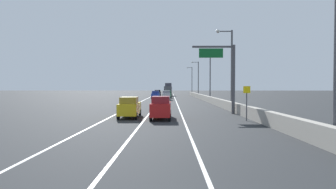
{
  "coord_description": "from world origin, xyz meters",
  "views": [
    {
      "loc": [
        0.31,
        -4.86,
        2.93
      ],
      "look_at": [
        -0.12,
        49.25,
        1.47
      ],
      "focal_mm": 30.21,
      "sensor_mm": 36.0,
      "label": 1
    }
  ],
  "objects_px": {
    "lamp_post_right_third": "(209,73)",
    "lamp_post_right_second": "(230,64)",
    "car_silver_2": "(166,95)",
    "overhead_sign_gantry": "(227,70)",
    "box_truck": "(168,90)",
    "lamp_post_right_near": "(332,25)",
    "lamp_post_right_fifth": "(191,79)",
    "speed_advisory_sign": "(247,100)",
    "car_red_5": "(161,108)",
    "lamp_post_right_fourth": "(197,77)",
    "car_yellow_0": "(130,107)",
    "car_blue_3": "(156,95)",
    "car_green_4": "(168,94)",
    "car_black_1": "(158,93)"
  },
  "relations": [
    {
      "from": "overhead_sign_gantry",
      "to": "lamp_post_right_fourth",
      "type": "bearing_deg",
      "value": 88.04
    },
    {
      "from": "car_black_1",
      "to": "speed_advisory_sign",
      "type": "bearing_deg",
      "value": -80.24
    },
    {
      "from": "overhead_sign_gantry",
      "to": "car_black_1",
      "type": "relative_size",
      "value": 1.7
    },
    {
      "from": "speed_advisory_sign",
      "to": "car_red_5",
      "type": "relative_size",
      "value": 0.62
    },
    {
      "from": "car_red_5",
      "to": "box_truck",
      "type": "xyz_separation_m",
      "value": [
        0.16,
        66.17,
        0.89
      ]
    },
    {
      "from": "box_truck",
      "to": "lamp_post_right_fourth",
      "type": "bearing_deg",
      "value": -48.84
    },
    {
      "from": "speed_advisory_sign",
      "to": "box_truck",
      "type": "distance_m",
      "value": 67.97
    },
    {
      "from": "overhead_sign_gantry",
      "to": "lamp_post_right_fourth",
      "type": "relative_size",
      "value": 0.73
    },
    {
      "from": "car_yellow_0",
      "to": "car_green_4",
      "type": "distance_m",
      "value": 47.78
    },
    {
      "from": "lamp_post_right_fourth",
      "to": "car_yellow_0",
      "type": "bearing_deg",
      "value": -102.02
    },
    {
      "from": "overhead_sign_gantry",
      "to": "lamp_post_right_fifth",
      "type": "bearing_deg",
      "value": 88.72
    },
    {
      "from": "car_blue_3",
      "to": "box_truck",
      "type": "relative_size",
      "value": 0.54
    },
    {
      "from": "lamp_post_right_second",
      "to": "lamp_post_right_third",
      "type": "height_order",
      "value": "same"
    },
    {
      "from": "box_truck",
      "to": "lamp_post_right_near",
      "type": "bearing_deg",
      "value": -83.8
    },
    {
      "from": "car_silver_2",
      "to": "car_red_5",
      "type": "bearing_deg",
      "value": -89.92
    },
    {
      "from": "speed_advisory_sign",
      "to": "car_red_5",
      "type": "height_order",
      "value": "speed_advisory_sign"
    },
    {
      "from": "lamp_post_right_third",
      "to": "overhead_sign_gantry",
      "type": "bearing_deg",
      "value": -93.95
    },
    {
      "from": "overhead_sign_gantry",
      "to": "car_green_4",
      "type": "distance_m",
      "value": 44.35
    },
    {
      "from": "lamp_post_right_second",
      "to": "car_blue_3",
      "type": "height_order",
      "value": "lamp_post_right_second"
    },
    {
      "from": "overhead_sign_gantry",
      "to": "box_truck",
      "type": "distance_m",
      "value": 61.55
    },
    {
      "from": "car_red_5",
      "to": "car_blue_3",
      "type": "bearing_deg",
      "value": 93.61
    },
    {
      "from": "car_green_4",
      "to": "car_red_5",
      "type": "bearing_deg",
      "value": -90.21
    },
    {
      "from": "lamp_post_right_second",
      "to": "lamp_post_right_fifth",
      "type": "xyz_separation_m",
      "value": [
        0.12,
        68.32,
        0.0
      ]
    },
    {
      "from": "car_red_5",
      "to": "lamp_post_right_second",
      "type": "bearing_deg",
      "value": 51.71
    },
    {
      "from": "lamp_post_right_fifth",
      "to": "car_blue_3",
      "type": "distance_m",
      "value": 38.05
    },
    {
      "from": "car_silver_2",
      "to": "speed_advisory_sign",
      "type": "bearing_deg",
      "value": -79.11
    },
    {
      "from": "lamp_post_right_near",
      "to": "lamp_post_right_second",
      "type": "relative_size",
      "value": 1.0
    },
    {
      "from": "lamp_post_right_third",
      "to": "lamp_post_right_near",
      "type": "bearing_deg",
      "value": -90.39
    },
    {
      "from": "car_blue_3",
      "to": "car_green_4",
      "type": "distance_m",
      "value": 6.29
    },
    {
      "from": "lamp_post_right_near",
      "to": "lamp_post_right_fourth",
      "type": "xyz_separation_m",
      "value": [
        0.1,
        68.32,
        0.0
      ]
    },
    {
      "from": "box_truck",
      "to": "car_blue_3",
      "type": "bearing_deg",
      "value": -97.14
    },
    {
      "from": "car_silver_2",
      "to": "car_green_4",
      "type": "xyz_separation_m",
      "value": [
        0.23,
        11.24,
        -0.03
      ]
    },
    {
      "from": "speed_advisory_sign",
      "to": "lamp_post_right_near",
      "type": "bearing_deg",
      "value": -83.44
    },
    {
      "from": "lamp_post_right_third",
      "to": "lamp_post_right_second",
      "type": "bearing_deg",
      "value": -91.08
    },
    {
      "from": "lamp_post_right_fifth",
      "to": "car_silver_2",
      "type": "height_order",
      "value": "lamp_post_right_fifth"
    },
    {
      "from": "lamp_post_right_third",
      "to": "car_silver_2",
      "type": "relative_size",
      "value": 2.27
    },
    {
      "from": "overhead_sign_gantry",
      "to": "box_truck",
      "type": "xyz_separation_m",
      "value": [
        -6.83,
        61.11,
        -2.8
      ]
    },
    {
      "from": "car_black_1",
      "to": "car_red_5",
      "type": "height_order",
      "value": "car_red_5"
    },
    {
      "from": "lamp_post_right_second",
      "to": "car_green_4",
      "type": "relative_size",
      "value": 2.39
    },
    {
      "from": "car_yellow_0",
      "to": "lamp_post_right_near",
      "type": "bearing_deg",
      "value": -48.14
    },
    {
      "from": "car_black_1",
      "to": "lamp_post_right_fifth",
      "type": "bearing_deg",
      "value": 59.91
    },
    {
      "from": "speed_advisory_sign",
      "to": "car_yellow_0",
      "type": "bearing_deg",
      "value": 166.72
    },
    {
      "from": "overhead_sign_gantry",
      "to": "box_truck",
      "type": "height_order",
      "value": "overhead_sign_gantry"
    },
    {
      "from": "car_black_1",
      "to": "box_truck",
      "type": "height_order",
      "value": "box_truck"
    },
    {
      "from": "car_silver_2",
      "to": "box_truck",
      "type": "xyz_separation_m",
      "value": [
        0.21,
        28.68,
        0.86
      ]
    },
    {
      "from": "overhead_sign_gantry",
      "to": "lamp_post_right_near",
      "type": "height_order",
      "value": "lamp_post_right_near"
    },
    {
      "from": "box_truck",
      "to": "lamp_post_right_third",
      "type": "bearing_deg",
      "value": -74.89
    },
    {
      "from": "lamp_post_right_near",
      "to": "car_yellow_0",
      "type": "xyz_separation_m",
      "value": [
        -11.68,
        13.03,
        -4.91
      ]
    },
    {
      "from": "speed_advisory_sign",
      "to": "box_truck",
      "type": "height_order",
      "value": "box_truck"
    },
    {
      "from": "speed_advisory_sign",
      "to": "car_silver_2",
      "type": "relative_size",
      "value": 0.66
    }
  ]
}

